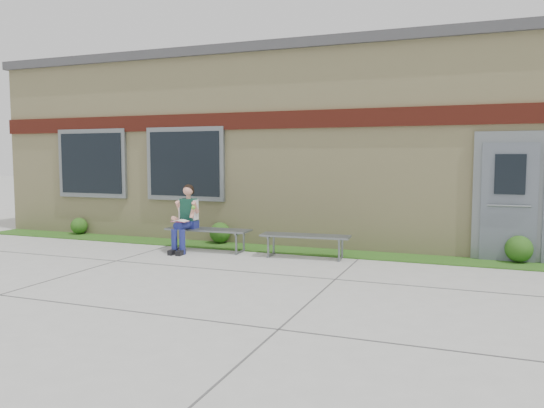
% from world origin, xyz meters
% --- Properties ---
extents(ground, '(80.00, 80.00, 0.00)m').
position_xyz_m(ground, '(0.00, 0.00, 0.00)').
color(ground, '#9E9E99').
rests_on(ground, ground).
extents(grass_strip, '(16.00, 0.80, 0.02)m').
position_xyz_m(grass_strip, '(0.00, 2.60, 0.01)').
color(grass_strip, '#1E4813').
rests_on(grass_strip, ground).
extents(school_building, '(16.20, 6.22, 4.20)m').
position_xyz_m(school_building, '(-0.00, 5.99, 2.10)').
color(school_building, beige).
rests_on(school_building, ground).
extents(bench_left, '(1.71, 0.52, 0.44)m').
position_xyz_m(bench_left, '(-1.95, 2.00, 0.34)').
color(bench_left, slate).
rests_on(bench_left, ground).
extents(bench_right, '(1.67, 0.59, 0.43)m').
position_xyz_m(bench_right, '(0.05, 2.00, 0.33)').
color(bench_right, slate).
rests_on(bench_right, ground).
extents(girl, '(0.48, 0.78, 1.31)m').
position_xyz_m(girl, '(-2.33, 1.80, 0.69)').
color(girl, navy).
rests_on(girl, ground).
extents(shrub_west, '(0.39, 0.39, 0.39)m').
position_xyz_m(shrub_west, '(-5.85, 2.85, 0.21)').
color(shrub_west, '#1E4813').
rests_on(shrub_west, grass_strip).
extents(shrub_mid, '(0.44, 0.44, 0.44)m').
position_xyz_m(shrub_mid, '(-2.11, 2.85, 0.24)').
color(shrub_mid, '#1E4813').
rests_on(shrub_mid, grass_strip).
extents(shrub_east, '(0.46, 0.46, 0.46)m').
position_xyz_m(shrub_east, '(3.69, 2.85, 0.25)').
color(shrub_east, '#1E4813').
rests_on(shrub_east, grass_strip).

